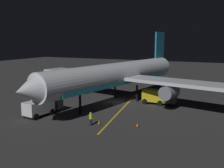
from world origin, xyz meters
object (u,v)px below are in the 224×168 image
Objects in this scene: traffic_cone_near_right at (59,108)px; traffic_cone_near_left at (99,122)px; baggage_truck at (42,107)px; ground_crew_worker at (91,119)px; traffic_cone_far at (111,103)px; catering_truck at (158,97)px; airliner at (119,75)px; traffic_cone_under_wing at (137,125)px.

traffic_cone_near_left is at bearing 157.70° from traffic_cone_near_right.
traffic_cone_near_right is (-0.23, -3.61, -0.93)m from baggage_truck.
traffic_cone_far is at bearing -78.38° from ground_crew_worker.
baggage_truck is 18.74m from catering_truck.
airliner is at bearing -126.39° from traffic_cone_near_right.
airliner is 72.04× the size of traffic_cone_near_right.
catering_truck reaches higher than traffic_cone_near_left.
airliner is 7.51m from catering_truck.
baggage_truck is at bearing -0.32° from traffic_cone_near_left.
baggage_truck is at bearing 4.26° from traffic_cone_under_wing.
ground_crew_worker is 1.31m from traffic_cone_near_left.
baggage_truck is 8.56m from ground_crew_worker.
airliner is 72.04× the size of traffic_cone_far.
ground_crew_worker is at bearing 101.62° from traffic_cone_far.
ground_crew_worker is 3.16× the size of traffic_cone_far.
ground_crew_worker is at bearing 54.62° from traffic_cone_near_left.
baggage_truck is 11.30× the size of traffic_cone_near_right.
ground_crew_worker is 3.16× the size of traffic_cone_near_left.
catering_truck is (-13.16, -13.35, 0.03)m from baggage_truck.
traffic_cone_near_right is (8.93, -3.66, 0.00)m from traffic_cone_near_left.
ground_crew_worker is (-8.50, 0.98, -0.29)m from baggage_truck.
traffic_cone_far is at bearing -136.26° from traffic_cone_near_right.
traffic_cone_far is at bearing 29.71° from catering_truck.
catering_truck is (-6.57, -1.12, -3.45)m from airliner.
airliner is 13.30m from traffic_cone_near_left.
catering_truck is 10.10× the size of traffic_cone_under_wing.
airliner reaches higher than ground_crew_worker.
airliner is 6.38× the size of baggage_truck.
catering_truck is 10.10× the size of traffic_cone_near_right.
traffic_cone_near_right is 13.97m from traffic_cone_under_wing.
traffic_cone_near_right is (6.35, 8.62, -4.40)m from airliner.
traffic_cone_under_wing is at bearing -159.67° from ground_crew_worker.
airliner is at bearing -94.77° from traffic_cone_far.
baggage_truck is 14.03m from traffic_cone_under_wing.
traffic_cone_under_wing is at bearing -167.17° from traffic_cone_near_left.
baggage_truck is at bearing -6.59° from ground_crew_worker.
catering_truck is at bearing -150.29° from traffic_cone_far.
ground_crew_worker is (-1.92, 13.21, -3.77)m from airliner.
baggage_truck is 11.30× the size of traffic_cone_under_wing.
baggage_truck reaches higher than traffic_cone_far.
ground_crew_worker reaches higher than traffic_cone_far.
baggage_truck is at bearing 45.42° from catering_truck.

